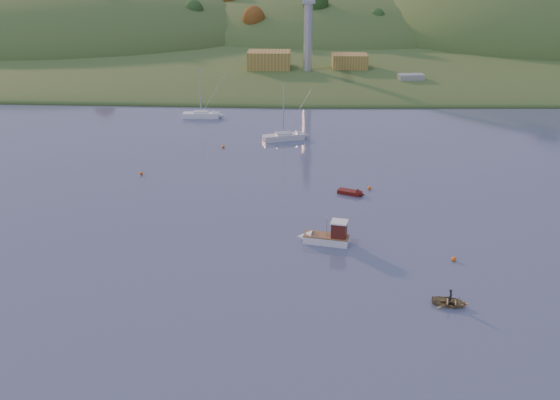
{
  "coord_description": "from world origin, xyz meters",
  "views": [
    {
      "loc": [
        -0.27,
        -40.55,
        31.31
      ],
      "look_at": [
        -2.41,
        31.1,
        2.6
      ],
      "focal_mm": 40.0,
      "sensor_mm": 36.0,
      "label": 1
    }
  ],
  "objects_px": {
    "sailboat_near": "(283,136)",
    "canoe": "(450,302)",
    "red_tender": "(355,193)",
    "sailboat_far": "(201,114)",
    "fishing_boat": "(323,236)"
  },
  "relations": [
    {
      "from": "sailboat_near",
      "to": "sailboat_far",
      "type": "xyz_separation_m",
      "value": [
        -17.0,
        15.43,
        -0.0
      ]
    },
    {
      "from": "fishing_boat",
      "to": "canoe",
      "type": "bearing_deg",
      "value": 143.72
    },
    {
      "from": "sailboat_near",
      "to": "sailboat_far",
      "type": "distance_m",
      "value": 22.96
    },
    {
      "from": "sailboat_near",
      "to": "canoe",
      "type": "xyz_separation_m",
      "value": [
        17.17,
        -55.26,
        -0.33
      ]
    },
    {
      "from": "canoe",
      "to": "fishing_boat",
      "type": "bearing_deg",
      "value": 54.55
    },
    {
      "from": "sailboat_far",
      "to": "canoe",
      "type": "xyz_separation_m",
      "value": [
        34.18,
        -70.69,
        -0.33
      ]
    },
    {
      "from": "fishing_boat",
      "to": "canoe",
      "type": "distance_m",
      "value": 17.66
    },
    {
      "from": "canoe",
      "to": "sailboat_far",
      "type": "bearing_deg",
      "value": 39.38
    },
    {
      "from": "sailboat_far",
      "to": "canoe",
      "type": "relative_size",
      "value": 3.01
    },
    {
      "from": "sailboat_near",
      "to": "canoe",
      "type": "bearing_deg",
      "value": -91.28
    },
    {
      "from": "fishing_boat",
      "to": "canoe",
      "type": "height_order",
      "value": "fishing_boat"
    },
    {
      "from": "sailboat_near",
      "to": "sailboat_far",
      "type": "relative_size",
      "value": 1.0
    },
    {
      "from": "sailboat_near",
      "to": "canoe",
      "type": "distance_m",
      "value": 57.87
    },
    {
      "from": "canoe",
      "to": "red_tender",
      "type": "relative_size",
      "value": 0.83
    },
    {
      "from": "sailboat_near",
      "to": "canoe",
      "type": "relative_size",
      "value": 3.02
    }
  ]
}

